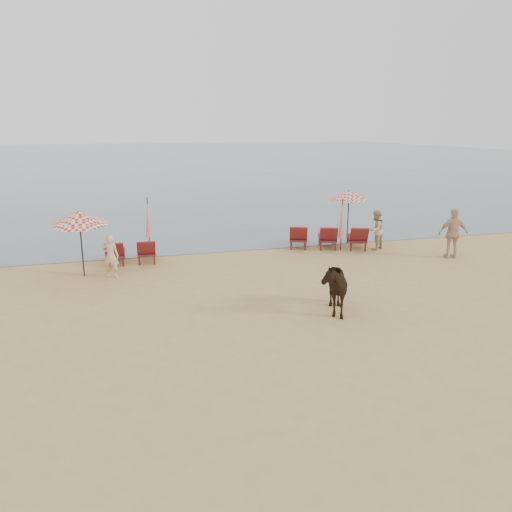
{
  "coord_description": "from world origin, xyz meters",
  "views": [
    {
      "loc": [
        -4.07,
        -9.42,
        5.0
      ],
      "look_at": [
        0.0,
        5.0,
        1.1
      ],
      "focal_mm": 35.0,
      "sensor_mm": 36.0,
      "label": 1
    }
  ],
  "objects_px": {
    "lounger_cluster_left": "(131,251)",
    "beachgoer_left": "(111,256)",
    "lounger_cluster_right": "(328,237)",
    "umbrella_closed_left": "(148,217)",
    "beachgoer_right_a": "(376,230)",
    "umbrella_open_left_b": "(79,218)",
    "cow": "(332,285)",
    "umbrella_closed_right": "(342,219)",
    "beachgoer_right_b": "(453,233)",
    "umbrella_open_right": "(349,195)"
  },
  "relations": [
    {
      "from": "lounger_cluster_left",
      "to": "cow",
      "type": "xyz_separation_m",
      "value": [
        5.15,
        -6.76,
        0.32
      ]
    },
    {
      "from": "umbrella_closed_left",
      "to": "beachgoer_right_b",
      "type": "xyz_separation_m",
      "value": [
        11.3,
        -4.63,
        -0.38
      ]
    },
    {
      "from": "cow",
      "to": "beachgoer_left",
      "type": "bearing_deg",
      "value": 154.63
    },
    {
      "from": "umbrella_closed_right",
      "to": "beachgoer_right_b",
      "type": "relative_size",
      "value": 1.1
    },
    {
      "from": "umbrella_open_right",
      "to": "beachgoer_right_b",
      "type": "distance_m",
      "value": 4.83
    },
    {
      "from": "lounger_cluster_left",
      "to": "umbrella_closed_right",
      "type": "bearing_deg",
      "value": 0.86
    },
    {
      "from": "umbrella_open_left_b",
      "to": "cow",
      "type": "height_order",
      "value": "umbrella_open_left_b"
    },
    {
      "from": "beachgoer_left",
      "to": "cow",
      "type": "bearing_deg",
      "value": 156.86
    },
    {
      "from": "lounger_cluster_left",
      "to": "lounger_cluster_right",
      "type": "bearing_deg",
      "value": 3.86
    },
    {
      "from": "lounger_cluster_right",
      "to": "beachgoer_right_b",
      "type": "xyz_separation_m",
      "value": [
        4.03,
        -2.79,
        0.49
      ]
    },
    {
      "from": "umbrella_closed_left",
      "to": "umbrella_closed_right",
      "type": "distance_m",
      "value": 8.01
    },
    {
      "from": "umbrella_closed_right",
      "to": "beachgoer_right_b",
      "type": "distance_m",
      "value": 4.33
    },
    {
      "from": "lounger_cluster_right",
      "to": "umbrella_closed_right",
      "type": "xyz_separation_m",
      "value": [
        0.41,
        -0.44,
        0.83
      ]
    },
    {
      "from": "lounger_cluster_right",
      "to": "umbrella_closed_left",
      "type": "xyz_separation_m",
      "value": [
        -7.27,
        1.84,
        0.87
      ]
    },
    {
      "from": "umbrella_open_left_b",
      "to": "umbrella_open_right",
      "type": "bearing_deg",
      "value": 6.61
    },
    {
      "from": "umbrella_open_right",
      "to": "beachgoer_right_b",
      "type": "xyz_separation_m",
      "value": [
        2.56,
        -3.95,
        -1.08
      ]
    },
    {
      "from": "umbrella_open_left_b",
      "to": "umbrella_closed_left",
      "type": "xyz_separation_m",
      "value": [
        2.45,
        3.31,
        -0.68
      ]
    },
    {
      "from": "beachgoer_left",
      "to": "umbrella_closed_right",
      "type": "bearing_deg",
      "value": -153.45
    },
    {
      "from": "lounger_cluster_left",
      "to": "beachgoer_left",
      "type": "distance_m",
      "value": 1.87
    },
    {
      "from": "umbrella_open_right",
      "to": "lounger_cluster_right",
      "type": "bearing_deg",
      "value": -140.77
    },
    {
      "from": "umbrella_open_right",
      "to": "cow",
      "type": "xyz_separation_m",
      "value": [
        -4.41,
        -8.09,
        -1.29
      ]
    },
    {
      "from": "cow",
      "to": "lounger_cluster_right",
      "type": "bearing_deg",
      "value": 82.47
    },
    {
      "from": "umbrella_closed_left",
      "to": "cow",
      "type": "relative_size",
      "value": 1.22
    },
    {
      "from": "lounger_cluster_left",
      "to": "umbrella_closed_right",
      "type": "distance_m",
      "value": 8.54
    },
    {
      "from": "lounger_cluster_right",
      "to": "beachgoer_right_b",
      "type": "height_order",
      "value": "beachgoer_right_b"
    },
    {
      "from": "beachgoer_left",
      "to": "umbrella_closed_left",
      "type": "bearing_deg",
      "value": -94.7
    },
    {
      "from": "umbrella_open_left_b",
      "to": "umbrella_closed_right",
      "type": "bearing_deg",
      "value": -0.76
    },
    {
      "from": "lounger_cluster_right",
      "to": "umbrella_open_right",
      "type": "height_order",
      "value": "umbrella_open_right"
    },
    {
      "from": "lounger_cluster_right",
      "to": "cow",
      "type": "xyz_separation_m",
      "value": [
        -2.94,
        -6.93,
        0.28
      ]
    },
    {
      "from": "umbrella_open_left_b",
      "to": "umbrella_closed_left",
      "type": "height_order",
      "value": "umbrella_open_left_b"
    },
    {
      "from": "umbrella_closed_right",
      "to": "beachgoer_left",
      "type": "bearing_deg",
      "value": -171.11
    },
    {
      "from": "lounger_cluster_right",
      "to": "beachgoer_right_b",
      "type": "bearing_deg",
      "value": -14.23
    },
    {
      "from": "umbrella_open_left_b",
      "to": "beachgoer_right_b",
      "type": "xyz_separation_m",
      "value": [
        13.75,
        -1.32,
        -1.07
      ]
    },
    {
      "from": "cow",
      "to": "beachgoer_right_b",
      "type": "bearing_deg",
      "value": 46.14
    },
    {
      "from": "umbrella_closed_left",
      "to": "umbrella_closed_right",
      "type": "relative_size",
      "value": 1.03
    },
    {
      "from": "umbrella_closed_left",
      "to": "beachgoer_left",
      "type": "xyz_separation_m",
      "value": [
        -1.53,
        -3.71,
        -0.61
      ]
    },
    {
      "from": "lounger_cluster_left",
      "to": "beachgoer_right_a",
      "type": "distance_m",
      "value": 9.93
    },
    {
      "from": "umbrella_closed_left",
      "to": "beachgoer_right_a",
      "type": "height_order",
      "value": "umbrella_closed_left"
    },
    {
      "from": "cow",
      "to": "beachgoer_left",
      "type": "height_order",
      "value": "cow"
    },
    {
      "from": "umbrella_closed_left",
      "to": "cow",
      "type": "bearing_deg",
      "value": -63.72
    },
    {
      "from": "umbrella_open_left_b",
      "to": "beachgoer_left",
      "type": "relative_size",
      "value": 1.58
    },
    {
      "from": "umbrella_open_left_b",
      "to": "cow",
      "type": "distance_m",
      "value": 8.8
    },
    {
      "from": "umbrella_open_left_b",
      "to": "lounger_cluster_left",
      "type": "bearing_deg",
      "value": 31.99
    },
    {
      "from": "lounger_cluster_left",
      "to": "beachgoer_left",
      "type": "relative_size",
      "value": 1.26
    },
    {
      "from": "umbrella_open_left_b",
      "to": "cow",
      "type": "xyz_separation_m",
      "value": [
        6.79,
        -5.46,
        -1.27
      ]
    },
    {
      "from": "lounger_cluster_right",
      "to": "beachgoer_right_a",
      "type": "bearing_deg",
      "value": -1.55
    },
    {
      "from": "beachgoer_right_b",
      "to": "umbrella_closed_right",
      "type": "bearing_deg",
      "value": -17.48
    },
    {
      "from": "lounger_cluster_left",
      "to": "beachgoer_left",
      "type": "xyz_separation_m",
      "value": [
        -0.71,
        -1.71,
        0.3
      ]
    },
    {
      "from": "umbrella_open_left_b",
      "to": "beachgoer_right_b",
      "type": "distance_m",
      "value": 13.85
    },
    {
      "from": "umbrella_open_left_b",
      "to": "cow",
      "type": "relative_size",
      "value": 1.3
    }
  ]
}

